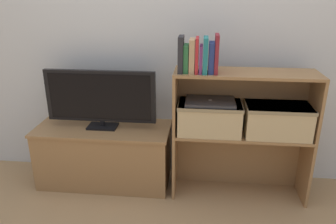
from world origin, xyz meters
TOP-DOWN VIEW (x-y plane):
  - ground_plane at (0.00, 0.00)m, footprint 16.00×16.00m
  - wall_back at (0.00, 0.44)m, footprint 10.00×0.05m
  - tv_stand at (-0.51, 0.20)m, footprint 1.02×0.43m
  - tv at (-0.51, 0.20)m, footprint 0.82×0.14m
  - bookshelf_lower_tier at (0.53, 0.21)m, footprint 0.97×0.30m
  - bookshelf_upper_tier at (0.53, 0.21)m, footprint 0.97×0.30m
  - book_charcoal at (0.09, 0.10)m, footprint 0.03×0.15m
  - book_forest at (0.12, 0.10)m, footprint 0.03×0.13m
  - book_tan at (0.16, 0.10)m, footprint 0.04×0.14m
  - book_crimson at (0.19, 0.10)m, footprint 0.02×0.14m
  - book_plum at (0.22, 0.10)m, footprint 0.02×0.14m
  - book_teal at (0.25, 0.10)m, footprint 0.03×0.16m
  - book_navy at (0.29, 0.10)m, footprint 0.04×0.13m
  - book_maroon at (0.32, 0.10)m, footprint 0.02×0.15m
  - storage_basket_left at (0.29, 0.13)m, footprint 0.44×0.26m
  - storage_basket_right at (0.76, 0.13)m, footprint 0.44×0.26m
  - laptop at (0.29, 0.13)m, footprint 0.34×0.24m

SIDE VIEW (x-z plane):
  - ground_plane at x=0.00m, z-range 0.00..0.00m
  - tv_stand at x=-0.51m, z-range 0.00..0.47m
  - bookshelf_lower_tier at x=0.53m, z-range 0.06..0.57m
  - storage_basket_left at x=0.29m, z-range 0.51..0.73m
  - storage_basket_right at x=0.76m, z-range 0.51..0.73m
  - tv at x=-0.51m, z-range 0.49..0.93m
  - laptop at x=0.29m, z-range 0.72..0.74m
  - bookshelf_upper_tier at x=0.53m, z-range 0.56..1.00m
  - book_plum at x=0.22m, z-range 0.94..1.12m
  - book_forest at x=0.12m, z-range 0.94..1.12m
  - book_navy at x=0.29m, z-range 0.94..1.14m
  - book_tan at x=0.16m, z-range 0.94..1.16m
  - book_crimson at x=0.19m, z-range 0.94..1.17m
  - book_teal at x=0.25m, z-range 0.94..1.17m
  - book_charcoal at x=0.09m, z-range 0.94..1.18m
  - book_maroon at x=0.32m, z-range 0.94..1.19m
  - wall_back at x=0.00m, z-range 0.00..2.40m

